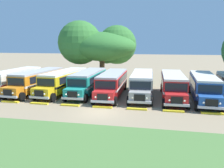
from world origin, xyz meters
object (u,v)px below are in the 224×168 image
object	(u,v)px
parked_bus_slot_2	(64,81)
parked_bus_slot_3	(88,81)
parked_bus_slot_1	(38,80)
parked_bus_slot_0	(15,79)
parked_bus_slot_4	(112,83)
parked_bus_slot_6	(173,85)
parked_bus_slot_5	(142,83)
parked_bus_slot_7	(204,86)
broad_shade_tree	(100,45)

from	to	relation	value
parked_bus_slot_2	parked_bus_slot_3	xyz separation A→B (m)	(3.24, 0.30, 0.00)
parked_bus_slot_1	parked_bus_slot_0	bearing A→B (deg)	-86.34
parked_bus_slot_1	parked_bus_slot_3	size ratio (longest dim) A/B	1.01
parked_bus_slot_0	parked_bus_slot_1	xyz separation A→B (m)	(3.41, -0.04, 0.00)
parked_bus_slot_4	parked_bus_slot_6	bearing A→B (deg)	89.90
parked_bus_slot_0	parked_bus_slot_5	distance (m)	17.22
parked_bus_slot_3	parked_bus_slot_7	bearing A→B (deg)	86.54
parked_bus_slot_4	parked_bus_slot_5	size ratio (longest dim) A/B	1.00
parked_bus_slot_2	parked_bus_slot_7	size ratio (longest dim) A/B	1.01
parked_bus_slot_1	parked_bus_slot_7	bearing A→B (deg)	94.04
parked_bus_slot_0	parked_bus_slot_7	size ratio (longest dim) A/B	1.00
parked_bus_slot_3	parked_bus_slot_5	size ratio (longest dim) A/B	1.00
parked_bus_slot_1	parked_bus_slot_2	world-z (taller)	same
parked_bus_slot_6	parked_bus_slot_7	distance (m)	3.44
parked_bus_slot_4	parked_bus_slot_5	distance (m)	3.67
parked_bus_slot_5	parked_bus_slot_6	bearing A→B (deg)	82.71
parked_bus_slot_4	parked_bus_slot_2	bearing A→B (deg)	-94.02
parked_bus_slot_2	broad_shade_tree	xyz separation A→B (m)	(1.83, 11.77, 4.41)
parked_bus_slot_1	parked_bus_slot_4	xyz separation A→B (m)	(10.17, 0.02, 0.00)
parked_bus_slot_0	parked_bus_slot_7	world-z (taller)	same
parked_bus_slot_0	parked_bus_slot_2	size ratio (longest dim) A/B	0.99
parked_bus_slot_6	broad_shade_tree	world-z (taller)	broad_shade_tree
broad_shade_tree	parked_bus_slot_2	bearing A→B (deg)	-98.86
parked_bus_slot_6	parked_bus_slot_4	bearing A→B (deg)	-89.78
parked_bus_slot_0	parked_bus_slot_2	bearing A→B (deg)	93.08
parked_bus_slot_1	broad_shade_tree	size ratio (longest dim) A/B	0.83
parked_bus_slot_1	parked_bus_slot_6	bearing A→B (deg)	95.04
parked_bus_slot_4	parked_bus_slot_0	bearing A→B (deg)	-91.53
parked_bus_slot_4	parked_bus_slot_7	xyz separation A→B (m)	(10.74, -0.16, 0.00)
parked_bus_slot_1	parked_bus_slot_4	world-z (taller)	same
parked_bus_slot_6	parked_bus_slot_7	xyz separation A→B (m)	(3.43, -0.33, 0.00)
parked_bus_slot_3	broad_shade_tree	size ratio (longest dim) A/B	0.82
parked_bus_slot_1	parked_bus_slot_5	distance (m)	13.82
parked_bus_slot_2	parked_bus_slot_4	bearing A→B (deg)	91.88
parked_bus_slot_7	broad_shade_tree	bearing A→B (deg)	-125.73
parked_bus_slot_0	parked_bus_slot_3	bearing A→B (deg)	94.04
parked_bus_slot_0	parked_bus_slot_1	world-z (taller)	same
parked_bus_slot_0	parked_bus_slot_5	world-z (taller)	same
parked_bus_slot_1	parked_bus_slot_4	distance (m)	10.17
parked_bus_slot_4	parked_bus_slot_6	world-z (taller)	same
parked_bus_slot_0	parked_bus_slot_4	xyz separation A→B (m)	(13.58, -0.02, 0.00)
parked_bus_slot_3	parked_bus_slot_4	distance (m)	3.39
parked_bus_slot_2	broad_shade_tree	world-z (taller)	broad_shade_tree
parked_bus_slot_4	parked_bus_slot_6	size ratio (longest dim) A/B	1.00
parked_bus_slot_2	parked_bus_slot_5	distance (m)	10.21
parked_bus_slot_4	parked_bus_slot_5	world-z (taller)	same
parked_bus_slot_6	parked_bus_slot_7	size ratio (longest dim) A/B	1.00
parked_bus_slot_2	parked_bus_slot_7	distance (m)	17.32
parked_bus_slot_4	parked_bus_slot_7	world-z (taller)	same
parked_bus_slot_1	broad_shade_tree	xyz separation A→B (m)	(5.43, 12.09, 4.41)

